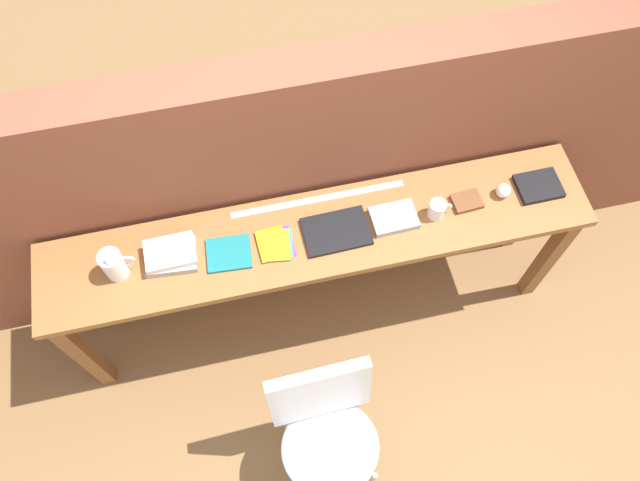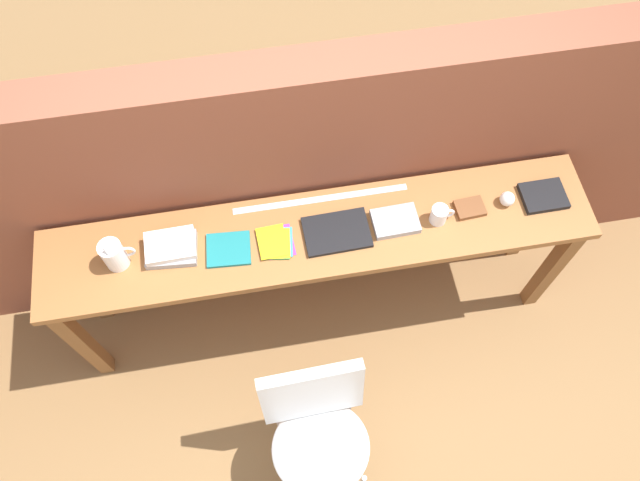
% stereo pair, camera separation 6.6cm
% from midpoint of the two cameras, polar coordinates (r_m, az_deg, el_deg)
% --- Properties ---
extents(ground_plane, '(40.00, 40.00, 0.00)m').
position_cam_midpoint_polar(ground_plane, '(3.48, 0.36, -10.44)').
color(ground_plane, olive).
extents(brick_wall_back, '(6.00, 0.20, 1.58)m').
position_cam_midpoint_polar(brick_wall_back, '(3.02, -2.25, 5.46)').
color(brick_wall_back, brown).
rests_on(brick_wall_back, ground).
extents(sideboard, '(2.50, 0.44, 0.88)m').
position_cam_midpoint_polar(sideboard, '(2.90, -0.87, -0.61)').
color(sideboard, '#996033').
rests_on(sideboard, ground).
extents(chair_white_moulded, '(0.45, 0.47, 0.89)m').
position_cam_midpoint_polar(chair_white_moulded, '(2.85, -0.09, -16.86)').
color(chair_white_moulded, silver).
rests_on(chair_white_moulded, ground).
extents(pitcher_white, '(0.14, 0.10, 0.18)m').
position_cam_midpoint_polar(pitcher_white, '(2.77, -18.96, -2.09)').
color(pitcher_white, white).
rests_on(pitcher_white, sideboard).
extents(book_stack_leftmost, '(0.23, 0.19, 0.07)m').
position_cam_midpoint_polar(book_stack_leftmost, '(2.78, -14.15, -1.27)').
color(book_stack_leftmost, '#9E9EA3').
rests_on(book_stack_leftmost, sideboard).
extents(magazine_cycling, '(0.20, 0.18, 0.02)m').
position_cam_midpoint_polar(magazine_cycling, '(2.76, -9.02, -1.21)').
color(magazine_cycling, '#19757A').
rests_on(magazine_cycling, sideboard).
extents(pamphlet_pile_colourful, '(0.16, 0.18, 0.01)m').
position_cam_midpoint_polar(pamphlet_pile_colourful, '(2.75, -4.65, -0.39)').
color(pamphlet_pile_colourful, purple).
rests_on(pamphlet_pile_colourful, sideboard).
extents(book_open_centre, '(0.30, 0.21, 0.02)m').
position_cam_midpoint_polar(book_open_centre, '(2.77, 0.80, 0.81)').
color(book_open_centre, black).
rests_on(book_open_centre, sideboard).
extents(book_grey_hardcover, '(0.21, 0.15, 0.03)m').
position_cam_midpoint_polar(book_grey_hardcover, '(2.81, 6.10, 2.05)').
color(book_grey_hardcover, '#9E9EA3').
rests_on(book_grey_hardcover, sideboard).
extents(mug, '(0.11, 0.08, 0.09)m').
position_cam_midpoint_polar(mug, '(2.83, 10.03, 2.82)').
color(mug, white).
rests_on(mug, sideboard).
extents(leather_journal_brown, '(0.14, 0.11, 0.02)m').
position_cam_midpoint_polar(leather_journal_brown, '(2.91, 12.64, 3.50)').
color(leather_journal_brown, brown).
rests_on(leather_journal_brown, sideboard).
extents(sports_ball_small, '(0.07, 0.07, 0.07)m').
position_cam_midpoint_polar(sports_ball_small, '(2.96, 15.80, 4.40)').
color(sports_ball_small, silver).
rests_on(sports_ball_small, sideboard).
extents(book_repair_rightmost, '(0.20, 0.16, 0.03)m').
position_cam_midpoint_polar(book_repair_rightmost, '(3.05, 18.77, 4.71)').
color(book_repair_rightmost, black).
rests_on(book_repair_rightmost, sideboard).
extents(ruler_metal_back_edge, '(0.81, 0.03, 0.00)m').
position_cam_midpoint_polar(ruler_metal_back_edge, '(2.86, -0.84, 3.79)').
color(ruler_metal_back_edge, silver).
rests_on(ruler_metal_back_edge, sideboard).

